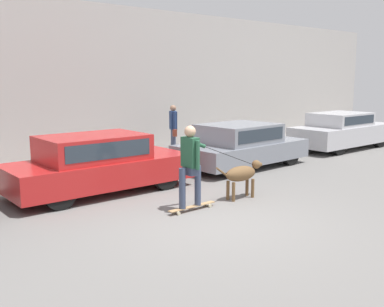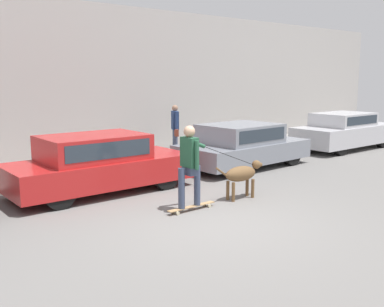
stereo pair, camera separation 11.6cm
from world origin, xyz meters
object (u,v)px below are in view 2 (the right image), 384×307
at_px(parked_car_2, 242,146).
at_px(skateboarder, 190,162).
at_px(parked_car_3, 345,131).
at_px(pedestrian_with_bag, 175,127).
at_px(dog, 242,174).
at_px(parked_car_1, 99,164).

xyz_separation_m(parked_car_2, skateboarder, (-3.91, -2.42, 0.35)).
height_order(parked_car_3, pedestrian_with_bag, pedestrian_with_bag).
height_order(parked_car_3, dog, parked_car_3).
bearing_deg(pedestrian_with_bag, parked_car_1, 58.08).
bearing_deg(dog, parked_car_3, 21.04).
height_order(parked_car_2, skateboarder, skateboarder).
bearing_deg(parked_car_2, skateboarder, -150.41).
relative_size(parked_car_1, parked_car_2, 1.02).
bearing_deg(skateboarder, pedestrian_with_bag, 55.80).
relative_size(skateboarder, pedestrian_with_bag, 1.50).
distance_m(parked_car_2, dog, 3.47).
distance_m(parked_car_2, skateboarder, 4.61).
xyz_separation_m(parked_car_2, pedestrian_with_bag, (-0.60, 2.43, 0.39)).
relative_size(parked_car_3, dog, 3.43).
distance_m(parked_car_3, pedestrian_with_bag, 6.35).
bearing_deg(skateboarder, parked_car_3, 14.92).
bearing_deg(pedestrian_with_bag, parked_car_3, -175.71).
xyz_separation_m(parked_car_2, parked_car_3, (5.25, 0.00, 0.03)).
relative_size(parked_car_2, skateboarder, 1.72).
distance_m(parked_car_3, dog, 8.11).
bearing_deg(dog, parked_car_2, 47.90).
bearing_deg(parked_car_1, parked_car_2, 0.56).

